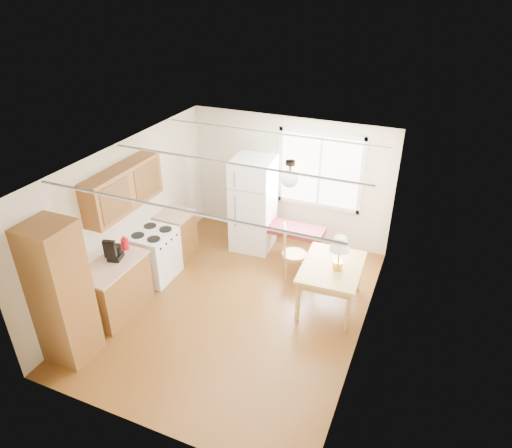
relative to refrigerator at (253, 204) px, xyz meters
The scene contains 11 objects.
room_shell 1.94m from the refrigerator, 74.92° to the right, with size 4.60×5.60×2.62m.
kitchen_run 2.77m from the refrigerator, 116.13° to the right, with size 0.65×3.40×2.20m.
window_unit 1.41m from the refrigerator, 29.70° to the left, with size 1.64×0.05×1.51m.
pendant_light 2.30m from the refrigerator, 50.39° to the right, with size 0.26×0.26×0.40m.
refrigerator is the anchor object (origin of this frame).
bench 0.84m from the refrigerator, ahead, with size 1.34×0.51×0.62m.
dining_table 2.26m from the refrigerator, 33.09° to the right, with size 0.97×1.26×0.76m.
chair 1.27m from the refrigerator, 35.58° to the right, with size 0.49×0.48×0.99m.
table_lamp 2.36m from the refrigerator, 32.73° to the right, with size 0.33×0.33×0.57m.
coffee_maker 2.85m from the refrigerator, 115.46° to the right, with size 0.24×0.28×0.38m.
kettle 2.58m from the refrigerator, 119.40° to the right, with size 0.12×0.12×0.24m.
Camera 1 is at (2.60, -5.31, 4.80)m, focal length 32.00 mm.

